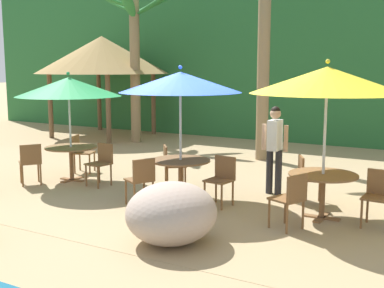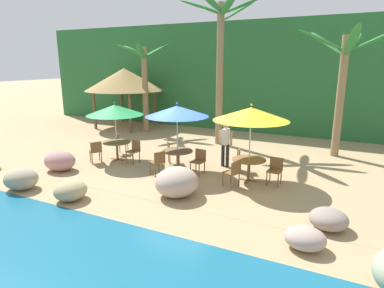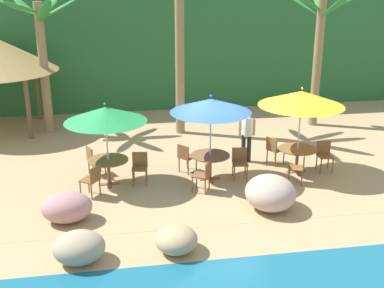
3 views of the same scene
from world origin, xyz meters
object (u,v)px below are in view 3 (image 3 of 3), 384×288
at_px(palm_tree_third, 319,34).
at_px(chair_green_inland, 93,159).
at_px(umbrella_green, 105,114).
at_px(dining_table_blue, 210,159).
at_px(dining_table_yellow, 297,153).
at_px(umbrella_blue, 211,106).
at_px(chair_yellow_left, 300,167).
at_px(palm_tree_second, 180,2).
at_px(chair_green_left, 92,179).
at_px(chair_blue_seaward, 240,161).
at_px(chair_blue_inland, 186,156).
at_px(palm_tree_nearest, 41,42).
at_px(waiter_in_white, 247,131).
at_px(chair_blue_left, 204,174).
at_px(dining_table_green, 108,164).
at_px(umbrella_yellow, 302,98).
at_px(chair_yellow_seaward, 324,154).
at_px(chair_yellow_inland, 274,149).
at_px(chair_green_seaward, 140,166).

bearing_deg(palm_tree_third, chair_green_inland, -155.34).
distance_m(umbrella_green, dining_table_blue, 3.15).
bearing_deg(dining_table_yellow, umbrella_blue, -177.85).
xyz_separation_m(chair_yellow_left, palm_tree_second, (-2.54, 5.20, 4.08)).
bearing_deg(palm_tree_second, chair_green_left, -120.86).
distance_m(chair_green_left, chair_blue_seaward, 4.14).
bearing_deg(chair_blue_inland, palm_tree_nearest, 132.63).
height_order(palm_tree_second, waiter_in_white, palm_tree_second).
relative_size(chair_green_inland, palm_tree_second, 0.13).
height_order(umbrella_blue, palm_tree_second, palm_tree_second).
xyz_separation_m(dining_table_yellow, waiter_in_white, (-1.23, 1.09, 0.37)).
xyz_separation_m(chair_blue_left, dining_table_yellow, (2.93, 0.89, 0.10)).
relative_size(umbrella_green, palm_tree_third, 0.45).
bearing_deg(chair_green_left, palm_tree_second, 59.14).
xyz_separation_m(umbrella_green, dining_table_blue, (2.82, -0.11, -1.40)).
distance_m(dining_table_blue, chair_blue_inland, 0.86).
bearing_deg(dining_table_green, palm_tree_second, 58.93).
relative_size(umbrella_blue, chair_blue_seaward, 2.83).
relative_size(dining_table_green, umbrella_blue, 0.45).
height_order(chair_green_left, umbrella_yellow, umbrella_yellow).
bearing_deg(chair_yellow_seaward, palm_tree_second, 129.98).
bearing_deg(chair_yellow_inland, dining_table_blue, -159.23).
xyz_separation_m(dining_table_green, chair_green_inland, (-0.42, 0.75, -0.10)).
relative_size(chair_blue_seaward, waiter_in_white, 0.51).
distance_m(chair_green_inland, waiter_in_white, 4.65).
distance_m(umbrella_blue, dining_table_yellow, 3.03).
height_order(umbrella_yellow, chair_yellow_left, umbrella_yellow).
bearing_deg(chair_blue_inland, dining_table_blue, -45.32).
distance_m(umbrella_green, chair_blue_inland, 2.72).
bearing_deg(chair_blue_seaward, dining_table_yellow, 3.61).
relative_size(dining_table_green, chair_green_inland, 1.26).
xyz_separation_m(chair_green_inland, palm_tree_second, (3.06, 3.63, 4.08)).
height_order(chair_yellow_seaward, palm_tree_nearest, palm_tree_nearest).
distance_m(chair_blue_left, chair_yellow_seaward, 3.90).
height_order(umbrella_yellow, palm_tree_third, palm_tree_third).
bearing_deg(umbrella_yellow, dining_table_yellow, 0.00).
bearing_deg(dining_table_green, chair_green_seaward, -1.19).
relative_size(dining_table_yellow, palm_tree_second, 0.17).
xyz_separation_m(palm_tree_nearest, palm_tree_third, (9.90, -0.71, 0.18)).
relative_size(chair_blue_left, chair_yellow_left, 1.00).
xyz_separation_m(dining_table_green, umbrella_blue, (2.82, -0.11, 1.54)).
height_order(chair_yellow_inland, waiter_in_white, waiter_in_white).
xyz_separation_m(chair_green_inland, palm_tree_third, (8.19, 3.76, 2.92)).
distance_m(dining_table_green, dining_table_yellow, 5.43).
relative_size(chair_green_seaward, chair_green_inland, 1.00).
bearing_deg(chair_blue_seaward, chair_green_left, -171.34).
bearing_deg(waiter_in_white, chair_blue_seaward, -113.50).
height_order(chair_green_seaward, dining_table_blue, chair_green_seaward).
bearing_deg(chair_green_left, chair_yellow_inland, 15.06).
relative_size(umbrella_blue, chair_blue_inland, 2.83).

